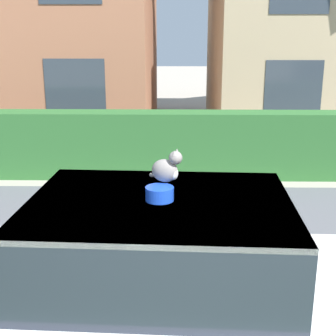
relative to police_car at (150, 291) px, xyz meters
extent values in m
cube|color=#5B5B60|center=(0.43, 1.56, -0.69)|extent=(28.00, 6.36, 0.01)
cube|color=#2D662D|center=(-0.03, 5.44, -0.07)|extent=(10.07, 0.62, 1.27)
cylinder|color=black|center=(-1.30, 0.82, -0.38)|extent=(0.63, 0.23, 0.62)
cylinder|color=black|center=(1.31, 0.70, -0.38)|extent=(0.63, 0.23, 0.62)
cube|color=white|center=(-0.03, 0.00, -0.18)|extent=(4.29, 1.92, 0.67)
cube|color=#232833|center=(0.08, 0.00, 0.47)|extent=(2.06, 1.64, 0.62)
cube|color=white|center=(0.08, 0.00, 0.76)|extent=(2.06, 1.64, 0.04)
cube|color=navy|center=(0.01, 0.87, -0.13)|extent=(4.00, 0.19, 0.07)
cylinder|color=blue|center=(0.08, 0.00, 0.83)|extent=(0.22, 0.22, 0.10)
ellipsoid|color=gray|center=(0.12, 0.13, 0.97)|extent=(0.25, 0.21, 0.18)
ellipsoid|color=white|center=(0.19, 0.10, 0.96)|extent=(0.08, 0.09, 0.10)
sphere|color=gray|center=(0.20, 0.10, 1.08)|extent=(0.10, 0.10, 0.10)
cone|color=gray|center=(0.19, 0.07, 1.13)|extent=(0.04, 0.04, 0.04)
cone|color=gray|center=(0.21, 0.12, 1.13)|extent=(0.04, 0.04, 0.04)
cylinder|color=gray|center=(0.08, 0.23, 0.90)|extent=(0.17, 0.09, 0.03)
cube|color=#A86B4C|center=(-4.10, 10.84, 1.98)|extent=(7.20, 6.70, 5.35)
cube|color=#333D47|center=(-2.12, 7.48, 0.80)|extent=(1.40, 0.02, 1.30)
cube|color=#333D47|center=(3.07, 8.21, 0.73)|extent=(1.40, 0.02, 1.30)
camera|label=1|loc=(0.20, -3.33, 1.99)|focal=50.00mm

